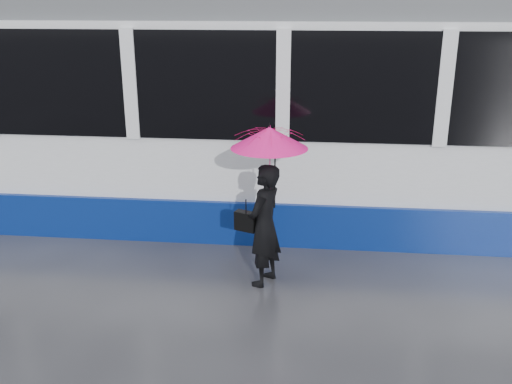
# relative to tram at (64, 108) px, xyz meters

# --- Properties ---
(ground) EXTENTS (90.00, 90.00, 0.00)m
(ground) POSITION_rel_tram_xyz_m (2.34, -2.50, -1.64)
(ground) COLOR #29292E
(ground) RESTS_ON ground
(rails) EXTENTS (34.00, 1.51, 0.02)m
(rails) POSITION_rel_tram_xyz_m (2.34, -0.00, -1.63)
(rails) COLOR #3F3D38
(rails) RESTS_ON ground
(tram) EXTENTS (26.00, 2.56, 3.35)m
(tram) POSITION_rel_tram_xyz_m (0.00, 0.00, 0.00)
(tram) COLOR white
(tram) RESTS_ON ground
(woman) EXTENTS (0.54, 0.64, 1.49)m
(woman) POSITION_rel_tram_xyz_m (3.37, -2.32, -0.89)
(woman) COLOR black
(woman) RESTS_ON ground
(umbrella) EXTENTS (1.15, 1.15, 1.00)m
(umbrella) POSITION_rel_tram_xyz_m (3.42, -2.32, -0.01)
(umbrella) COLOR #E71368
(umbrella) RESTS_ON ground
(handbag) EXTENTS (0.29, 0.21, 0.41)m
(handbag) POSITION_rel_tram_xyz_m (3.15, -2.30, -0.86)
(handbag) COLOR black
(handbag) RESTS_ON ground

